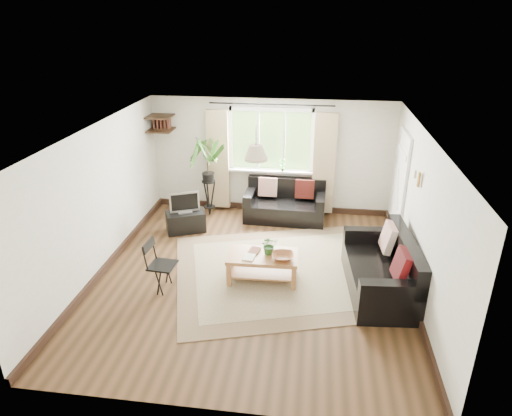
# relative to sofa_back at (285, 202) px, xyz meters

# --- Properties ---
(floor) EXTENTS (5.50, 5.50, 0.00)m
(floor) POSITION_rel_sofa_back_xyz_m (-0.35, -2.28, -0.38)
(floor) COLOR #332111
(floor) RESTS_ON ground
(ceiling) EXTENTS (5.50, 5.50, 0.00)m
(ceiling) POSITION_rel_sofa_back_xyz_m (-0.35, -2.28, 2.02)
(ceiling) COLOR white
(ceiling) RESTS_ON floor
(wall_back) EXTENTS (5.00, 0.02, 2.40)m
(wall_back) POSITION_rel_sofa_back_xyz_m (-0.35, 0.47, 0.82)
(wall_back) COLOR beige
(wall_back) RESTS_ON floor
(wall_front) EXTENTS (5.00, 0.02, 2.40)m
(wall_front) POSITION_rel_sofa_back_xyz_m (-0.35, -5.03, 0.82)
(wall_front) COLOR beige
(wall_front) RESTS_ON floor
(wall_left) EXTENTS (0.02, 5.50, 2.40)m
(wall_left) POSITION_rel_sofa_back_xyz_m (-2.85, -2.28, 0.82)
(wall_left) COLOR beige
(wall_left) RESTS_ON floor
(wall_right) EXTENTS (0.02, 5.50, 2.40)m
(wall_right) POSITION_rel_sofa_back_xyz_m (2.15, -2.28, 0.82)
(wall_right) COLOR beige
(wall_right) RESTS_ON floor
(rug) EXTENTS (4.23, 3.89, 0.02)m
(rug) POSITION_rel_sofa_back_xyz_m (0.15, -2.10, -0.37)
(rug) COLOR beige
(rug) RESTS_ON floor
(window) EXTENTS (2.50, 0.16, 2.16)m
(window) POSITION_rel_sofa_back_xyz_m (-0.35, 0.43, 1.17)
(window) COLOR white
(window) RESTS_ON wall_back
(door) EXTENTS (0.06, 0.96, 2.06)m
(door) POSITION_rel_sofa_back_xyz_m (2.12, -0.58, 0.62)
(door) COLOR silver
(door) RESTS_ON wall_right
(corner_shelf) EXTENTS (0.50, 0.50, 0.34)m
(corner_shelf) POSITION_rel_sofa_back_xyz_m (-2.60, 0.22, 1.51)
(corner_shelf) COLOR black
(corner_shelf) RESTS_ON wall_back
(pendant_lamp) EXTENTS (0.36, 0.36, 0.54)m
(pendant_lamp) POSITION_rel_sofa_back_xyz_m (-0.35, -1.88, 1.67)
(pendant_lamp) COLOR beige
(pendant_lamp) RESTS_ON ceiling
(wall_sconce) EXTENTS (0.12, 0.12, 0.28)m
(wall_sconce) POSITION_rel_sofa_back_xyz_m (2.08, -1.98, 1.36)
(wall_sconce) COLOR beige
(wall_sconce) RESTS_ON wall_right
(sofa_back) EXTENTS (1.65, 0.86, 0.76)m
(sofa_back) POSITION_rel_sofa_back_xyz_m (0.00, 0.00, 0.00)
(sofa_back) COLOR black
(sofa_back) RESTS_ON floor
(sofa_right) EXTENTS (1.89, 1.06, 0.86)m
(sofa_right) POSITION_rel_sofa_back_xyz_m (1.64, -2.42, 0.05)
(sofa_right) COLOR black
(sofa_right) RESTS_ON floor
(coffee_table) EXTENTS (1.13, 0.64, 0.46)m
(coffee_table) POSITION_rel_sofa_back_xyz_m (-0.18, -2.35, -0.15)
(coffee_table) COLOR brown
(coffee_table) RESTS_ON floor
(table_plant) EXTENTS (0.32, 0.30, 0.30)m
(table_plant) POSITION_rel_sofa_back_xyz_m (-0.08, -2.30, 0.22)
(table_plant) COLOR #2C5D25
(table_plant) RESTS_ON coffee_table
(bowl) EXTENTS (0.38, 0.38, 0.09)m
(bowl) POSITION_rel_sofa_back_xyz_m (0.15, -2.44, 0.12)
(bowl) COLOR brown
(bowl) RESTS_ON coffee_table
(book_a) EXTENTS (0.20, 0.25, 0.02)m
(book_a) POSITION_rel_sofa_back_xyz_m (-0.46, -2.46, 0.08)
(book_a) COLOR white
(book_a) RESTS_ON coffee_table
(book_b) EXTENTS (0.21, 0.25, 0.02)m
(book_b) POSITION_rel_sofa_back_xyz_m (-0.40, -2.24, 0.08)
(book_b) COLOR brown
(book_b) RESTS_ON coffee_table
(tv_stand) EXTENTS (0.85, 0.68, 0.40)m
(tv_stand) POSITION_rel_sofa_back_xyz_m (-1.88, -0.80, -0.18)
(tv_stand) COLOR black
(tv_stand) RESTS_ON floor
(tv) EXTENTS (0.60, 0.40, 0.44)m
(tv) POSITION_rel_sofa_back_xyz_m (-1.88, -0.80, 0.24)
(tv) COLOR #A5A5AA
(tv) RESTS_ON tv_stand
(palm_stand) EXTENTS (0.70, 0.70, 1.65)m
(palm_stand) POSITION_rel_sofa_back_xyz_m (-1.59, 0.01, 0.44)
(palm_stand) COLOR black
(palm_stand) RESTS_ON floor
(folding_chair) EXTENTS (0.46, 0.46, 0.82)m
(folding_chair) POSITION_rel_sofa_back_xyz_m (-1.67, -2.83, 0.03)
(folding_chair) COLOR black
(folding_chair) RESTS_ON floor
(sill_plant) EXTENTS (0.14, 0.10, 0.27)m
(sill_plant) POSITION_rel_sofa_back_xyz_m (-0.10, 0.35, 0.68)
(sill_plant) COLOR #2D6023
(sill_plant) RESTS_ON window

